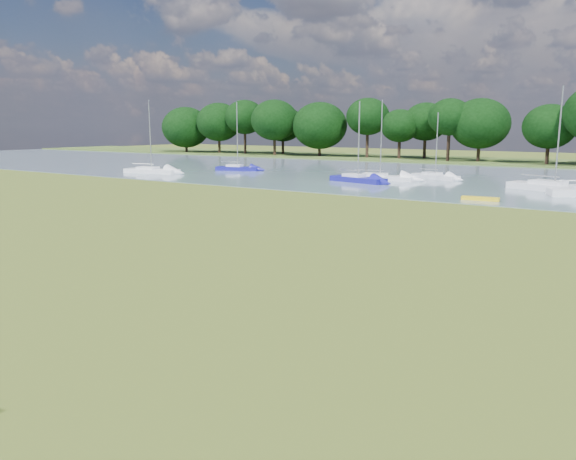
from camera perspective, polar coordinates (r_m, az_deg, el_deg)
The scene contains 11 objects.
ground at distance 22.31m, azimuth -1.43°, elevation -3.70°, with size 220.00×220.00×0.00m, color brown.
river at distance 61.25m, azimuth 21.70°, elevation 4.67°, with size 220.00×40.00×0.10m, color slate.
far_bank at distance 90.75m, azimuth 25.67°, elevation 6.06°, with size 220.00×20.00×0.40m, color #4C6626.
kayak at distance 43.86m, azimuth 18.94°, elevation 3.03°, with size 2.66×0.62×0.27m, color yellow.
tree_line at distance 86.98m, azimuth 24.13°, elevation 10.15°, with size 137.74×8.66×10.48m.
sailboat_0 at distance 55.48m, azimuth 7.06°, elevation 5.33°, with size 6.28×3.19×7.75m.
sailboat_1 at distance 60.51m, azimuth 14.69°, elevation 5.43°, with size 5.46×3.29×6.77m.
sailboat_3 at distance 57.86m, azimuth 9.26°, elevation 5.43°, with size 6.97×2.88×7.98m.
sailboat_5 at distance 52.65m, azimuth 25.37°, elevation 4.14°, with size 8.05×4.89×8.68m.
sailboat_6 at distance 69.65m, azimuth -5.18°, elevation 6.41°, with size 5.53×3.06×8.28m.
sailboat_9 at distance 67.50m, azimuth -13.74°, elevation 6.00°, with size 6.94×2.97×8.33m.
Camera 1 is at (12.36, -17.73, 5.49)m, focal length 35.00 mm.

